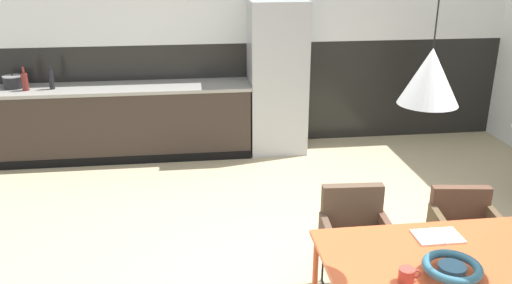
{
  "coord_description": "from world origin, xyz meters",
  "views": [
    {
      "loc": [
        -0.87,
        -3.32,
        2.45
      ],
      "look_at": [
        -0.35,
        0.78,
        0.94
      ],
      "focal_mm": 37.23,
      "sensor_mm": 36.0,
      "label": 1
    }
  ],
  "objects_px": {
    "refrigerator_column": "(277,78)",
    "dining_table": "(465,265)",
    "armchair_corner_seat": "(355,228)",
    "armchair_by_stool": "(464,222)",
    "bottle_oil_tall": "(25,81)",
    "mug_short_terracotta": "(407,275)",
    "cooking_pot": "(13,82)",
    "fruit_bowl": "(452,268)",
    "pendant_lamp_over_table_near": "(430,76)",
    "open_book": "(438,236)",
    "bottle_wine_green": "(51,79)"
  },
  "relations": [
    {
      "from": "refrigerator_column",
      "to": "dining_table",
      "type": "height_order",
      "value": "refrigerator_column"
    },
    {
      "from": "armchair_corner_seat",
      "to": "armchair_by_stool",
      "type": "relative_size",
      "value": 1.15
    },
    {
      "from": "bottle_oil_tall",
      "to": "armchair_corner_seat",
      "type": "bearing_deg",
      "value": -44.41
    },
    {
      "from": "mug_short_terracotta",
      "to": "cooking_pot",
      "type": "height_order",
      "value": "cooking_pot"
    },
    {
      "from": "mug_short_terracotta",
      "to": "cooking_pot",
      "type": "distance_m",
      "value": 5.22
    },
    {
      "from": "mug_short_terracotta",
      "to": "bottle_oil_tall",
      "type": "relative_size",
      "value": 0.46
    },
    {
      "from": "armchair_by_stool",
      "to": "fruit_bowl",
      "type": "height_order",
      "value": "fruit_bowl"
    },
    {
      "from": "armchair_corner_seat",
      "to": "pendant_lamp_over_table_near",
      "type": "distance_m",
      "value": 1.53
    },
    {
      "from": "refrigerator_column",
      "to": "mug_short_terracotta",
      "type": "xyz_separation_m",
      "value": [
        0.04,
        -4.05,
        -0.15
      ]
    },
    {
      "from": "bottle_oil_tall",
      "to": "open_book",
      "type": "bearing_deg",
      "value": -46.3
    },
    {
      "from": "armchair_corner_seat",
      "to": "open_book",
      "type": "height_order",
      "value": "armchair_corner_seat"
    },
    {
      "from": "refrigerator_column",
      "to": "pendant_lamp_over_table_near",
      "type": "height_order",
      "value": "pendant_lamp_over_table_near"
    },
    {
      "from": "refrigerator_column",
      "to": "bottle_wine_green",
      "type": "bearing_deg",
      "value": -179.24
    },
    {
      "from": "open_book",
      "to": "bottle_oil_tall",
      "type": "relative_size",
      "value": 1.04
    },
    {
      "from": "refrigerator_column",
      "to": "armchair_by_stool",
      "type": "xyz_separation_m",
      "value": [
        0.97,
        -2.98,
        -0.47
      ]
    },
    {
      "from": "cooking_pot",
      "to": "bottle_wine_green",
      "type": "bearing_deg",
      "value": -13.94
    },
    {
      "from": "cooking_pot",
      "to": "refrigerator_column",
      "type": "bearing_deg",
      "value": -1.45
    },
    {
      "from": "armchair_corner_seat",
      "to": "armchair_by_stool",
      "type": "distance_m",
      "value": 0.9
    },
    {
      "from": "refrigerator_column",
      "to": "cooking_pot",
      "type": "distance_m",
      "value": 3.15
    },
    {
      "from": "open_book",
      "to": "cooking_pot",
      "type": "distance_m",
      "value": 5.15
    },
    {
      "from": "dining_table",
      "to": "pendant_lamp_over_table_near",
      "type": "height_order",
      "value": "pendant_lamp_over_table_near"
    },
    {
      "from": "dining_table",
      "to": "fruit_bowl",
      "type": "height_order",
      "value": "fruit_bowl"
    },
    {
      "from": "armchair_corner_seat",
      "to": "fruit_bowl",
      "type": "xyz_separation_m",
      "value": [
        0.23,
        -0.98,
        0.28
      ]
    },
    {
      "from": "refrigerator_column",
      "to": "bottle_oil_tall",
      "type": "relative_size",
      "value": 6.77
    },
    {
      "from": "fruit_bowl",
      "to": "cooking_pot",
      "type": "distance_m",
      "value": 5.37
    },
    {
      "from": "dining_table",
      "to": "mug_short_terracotta",
      "type": "relative_size",
      "value": 13.02
    },
    {
      "from": "fruit_bowl",
      "to": "mug_short_terracotta",
      "type": "relative_size",
      "value": 2.55
    },
    {
      "from": "mug_short_terracotta",
      "to": "cooking_pot",
      "type": "relative_size",
      "value": 0.55
    },
    {
      "from": "refrigerator_column",
      "to": "armchair_by_stool",
      "type": "distance_m",
      "value": 3.17
    },
    {
      "from": "cooking_pot",
      "to": "pendant_lamp_over_table_near",
      "type": "bearing_deg",
      "value": -49.97
    },
    {
      "from": "fruit_bowl",
      "to": "mug_short_terracotta",
      "type": "distance_m",
      "value": 0.26
    },
    {
      "from": "fruit_bowl",
      "to": "pendant_lamp_over_table_near",
      "type": "relative_size",
      "value": 0.36
    },
    {
      "from": "open_book",
      "to": "bottle_wine_green",
      "type": "bearing_deg",
      "value": 130.92
    },
    {
      "from": "fruit_bowl",
      "to": "cooking_pot",
      "type": "relative_size",
      "value": 1.41
    },
    {
      "from": "bottle_wine_green",
      "to": "pendant_lamp_over_table_near",
      "type": "height_order",
      "value": "pendant_lamp_over_table_near"
    },
    {
      "from": "dining_table",
      "to": "bottle_wine_green",
      "type": "height_order",
      "value": "bottle_wine_green"
    },
    {
      "from": "armchair_by_stool",
      "to": "open_book",
      "type": "distance_m",
      "value": 0.9
    },
    {
      "from": "fruit_bowl",
      "to": "open_book",
      "type": "xyz_separation_m",
      "value": [
        0.11,
        0.41,
        -0.05
      ]
    },
    {
      "from": "refrigerator_column",
      "to": "armchair_by_stool",
      "type": "relative_size",
      "value": 2.67
    },
    {
      "from": "fruit_bowl",
      "to": "open_book",
      "type": "bearing_deg",
      "value": 74.33
    },
    {
      "from": "bottle_wine_green",
      "to": "armchair_corner_seat",
      "type": "bearing_deg",
      "value": -47.55
    },
    {
      "from": "armchair_by_stool",
      "to": "bottle_wine_green",
      "type": "distance_m",
      "value": 4.73
    },
    {
      "from": "dining_table",
      "to": "armchair_corner_seat",
      "type": "relative_size",
      "value": 2.04
    },
    {
      "from": "refrigerator_column",
      "to": "mug_short_terracotta",
      "type": "relative_size",
      "value": 14.74
    },
    {
      "from": "bottle_oil_tall",
      "to": "pendant_lamp_over_table_near",
      "type": "height_order",
      "value": "pendant_lamp_over_table_near"
    },
    {
      "from": "armchair_corner_seat",
      "to": "pendant_lamp_over_table_near",
      "type": "height_order",
      "value": "pendant_lamp_over_table_near"
    },
    {
      "from": "armchair_corner_seat",
      "to": "bottle_wine_green",
      "type": "xyz_separation_m",
      "value": [
        -2.76,
        3.02,
        0.49
      ]
    },
    {
      "from": "bottle_wine_green",
      "to": "pendant_lamp_over_table_near",
      "type": "distance_m",
      "value": 4.82
    },
    {
      "from": "armchair_by_stool",
      "to": "bottle_wine_green",
      "type": "relative_size",
      "value": 2.49
    },
    {
      "from": "refrigerator_column",
      "to": "cooking_pot",
      "type": "relative_size",
      "value": 8.13
    }
  ]
}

